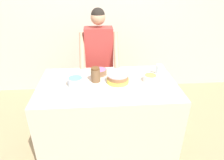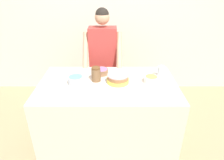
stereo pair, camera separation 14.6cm
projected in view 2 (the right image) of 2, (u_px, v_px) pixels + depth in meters
The scene contains 10 objects.
wall_back at pixel (109, 19), 3.37m from camera, with size 10.00×0.05×2.60m.
counter at pixel (108, 115), 2.42m from camera, with size 1.53×0.89×0.88m.
person_baker at pixel (103, 55), 2.80m from camera, with size 0.52×0.45×1.59m.
cake at pixel (118, 79), 2.19m from camera, with size 0.33×0.33×0.11m.
frosting_bowl_yellow at pixel (151, 79), 2.21m from camera, with size 0.16×0.16×0.08m.
frosting_bowl_purple at pixel (102, 71), 2.40m from camera, with size 0.17×0.17×0.07m.
frosting_bowl_blue at pixel (76, 80), 2.18m from camera, with size 0.17×0.17×0.14m.
drinking_glass at pixel (161, 72), 2.32m from camera, with size 0.08×0.08×0.13m.
ceramic_plate at pixel (55, 85), 2.17m from camera, with size 0.25×0.25×0.01m.
stoneware_jar at pixel (96, 74), 2.23m from camera, with size 0.10×0.10×0.17m.
Camera 2 is at (0.05, -1.50, 1.94)m, focal length 32.00 mm.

